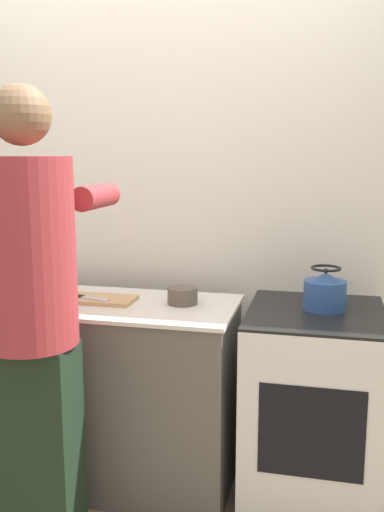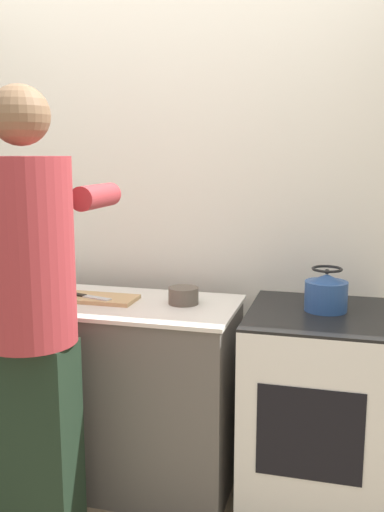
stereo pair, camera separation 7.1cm
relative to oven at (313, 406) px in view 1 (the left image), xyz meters
The scene contains 8 objects.
wall_back 1.24m from the oven, 153.29° to the left, with size 8.00×0.05×2.60m.
counter 1.13m from the oven, behind, with size 1.56×0.57×0.89m.
oven is the anchor object (origin of this frame).
person 1.31m from the oven, 151.84° to the right, with size 0.40×0.64×1.82m.
cutting_board 1.10m from the oven, behind, with size 0.36×0.18×0.02m.
knife 1.15m from the oven, behind, with size 0.23×0.10×0.01m.
kettle 0.53m from the oven, 47.77° to the left, with size 0.19×0.19×0.19m.
bowl_prep 0.77m from the oven, behind, with size 0.14×0.14×0.08m.
Camera 1 is at (0.82, -2.14, 1.57)m, focal length 40.00 mm.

